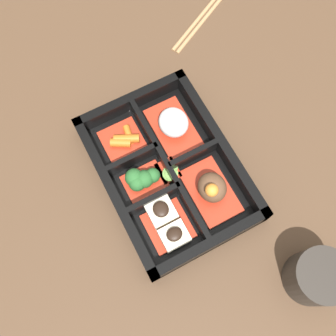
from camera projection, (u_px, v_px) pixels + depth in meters
name	position (u px, v px, depth m)	size (l,w,h in m)	color
ground_plane	(168.00, 173.00, 0.61)	(3.00, 3.00, 0.00)	#4C3523
bento_base	(168.00, 172.00, 0.61)	(0.27, 0.19, 0.01)	black
bento_rim	(167.00, 170.00, 0.59)	(0.27, 0.19, 0.04)	black
bowl_rice	(173.00, 124.00, 0.61)	(0.10, 0.06, 0.04)	#B22D19
bowl_stew	(212.00, 189.00, 0.57)	(0.10, 0.06, 0.06)	#B22D19
bowl_carrots	(124.00, 140.00, 0.61)	(0.06, 0.06, 0.02)	#B22D19
bowl_greens	(143.00, 179.00, 0.58)	(0.05, 0.06, 0.03)	#B22D19
bowl_tofu	(168.00, 224.00, 0.56)	(0.08, 0.06, 0.03)	#B22D19
bowl_pickles	(171.00, 172.00, 0.60)	(0.04, 0.03, 0.01)	#B22D19
tea_cup	(317.00, 277.00, 0.52)	(0.07, 0.07, 0.07)	#2D2823
chopsticks	(207.00, 11.00, 0.71)	(0.11, 0.19, 0.01)	#A87F51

